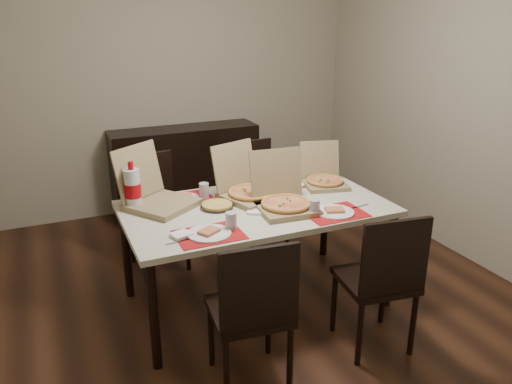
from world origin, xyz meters
TOP-DOWN VIEW (x-y plane):
  - ground at (0.00, 0.00)m, footprint 3.80×4.00m
  - room_walls at (0.00, 0.43)m, footprint 3.84×4.02m
  - sideboard at (0.00, 1.78)m, footprint 1.50×0.40m
  - dining_table at (-0.04, -0.13)m, footprint 1.80×1.00m
  - chair_near_left at (-0.42, -0.95)m, footprint 0.46×0.46m
  - chair_near_right at (0.42, -0.96)m, footprint 0.47×0.47m
  - chair_far_left at (-0.57, 0.74)m, footprint 0.46×0.46m
  - chair_far_right at (0.37, 0.80)m, footprint 0.45×0.45m
  - setting_near_left at (-0.48, -0.45)m, footprint 0.48×0.30m
  - setting_near_right at (0.34, -0.47)m, footprint 0.50×0.30m
  - setting_far_left at (-0.44, 0.18)m, footprint 0.49×0.30m
  - setting_far_right at (0.35, 0.19)m, footprint 0.50×0.30m
  - napkin_loose at (-0.09, -0.25)m, footprint 0.16×0.16m
  - pizza_box_center at (0.10, -0.27)m, footprint 0.40×0.44m
  - pizza_box_right at (0.61, 0.05)m, footprint 0.38×0.41m
  - pizza_box_left at (-0.67, 0.13)m, footprint 0.59×0.60m
  - pizza_box_extra at (-0.03, 0.03)m, footprint 0.49×0.51m
  - faina_plate at (-0.30, -0.06)m, footprint 0.23×0.23m
  - dip_bowl at (0.13, 0.09)m, footprint 0.13×0.13m
  - soda_bottle at (-0.82, 0.14)m, footprint 0.11×0.11m

SIDE VIEW (x-z plane):
  - ground at x=0.00m, z-range -0.02..0.00m
  - sideboard at x=0.00m, z-range 0.00..0.90m
  - chair_near_left at x=-0.42m, z-range 0.05..0.98m
  - chair_near_right at x=0.42m, z-range 0.05..0.98m
  - chair_far_left at x=-0.57m, z-range 0.05..0.98m
  - chair_far_right at x=0.37m, z-range 0.05..0.98m
  - dining_table at x=-0.04m, z-range 0.31..1.06m
  - napkin_loose at x=-0.09m, z-range 0.75..0.77m
  - dip_bowl at x=0.13m, z-range 0.75..0.78m
  - faina_plate at x=-0.30m, z-range 0.75..0.78m
  - setting_near_left at x=-0.48m, z-range 0.72..0.83m
  - setting_far_right at x=0.35m, z-range 0.72..0.83m
  - setting_near_right at x=0.34m, z-range 0.72..0.83m
  - setting_far_left at x=-0.44m, z-range 0.72..0.83m
  - pizza_box_right at x=0.61m, z-range 0.65..0.96m
  - pizza_box_center at x=0.10m, z-range 0.62..1.00m
  - pizza_box_extra at x=-0.03m, z-range 0.62..1.00m
  - pizza_box_left at x=-0.67m, z-range 0.61..1.02m
  - soda_bottle at x=-0.82m, z-range 0.72..1.06m
  - room_walls at x=0.00m, z-range 0.42..3.04m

